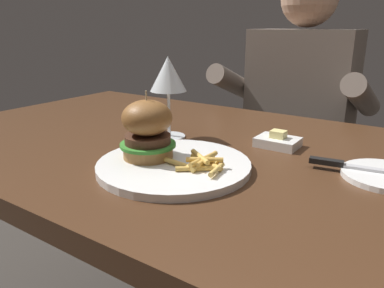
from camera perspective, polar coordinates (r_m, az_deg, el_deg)
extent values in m
cube|color=#472B19|center=(0.83, 1.07, -1.51)|extent=(1.38, 0.79, 0.04)
cylinder|color=#472B19|center=(1.59, -11.66, -6.59)|extent=(0.06, 0.06, 0.70)
cylinder|color=white|center=(0.69, -2.78, -3.27)|extent=(0.28, 0.28, 0.01)
cylinder|color=#9E6B38|center=(0.71, -6.68, -1.16)|extent=(0.09, 0.09, 0.02)
cylinder|color=#38842D|center=(0.71, -6.72, -0.09)|extent=(0.11, 0.11, 0.01)
cylinder|color=#4C2D1E|center=(0.71, -6.76, 0.76)|extent=(0.09, 0.09, 0.02)
ellipsoid|color=brown|center=(0.69, -6.88, 3.99)|extent=(0.09, 0.09, 0.07)
cylinder|color=#CCB78C|center=(0.69, -6.95, 6.01)|extent=(0.00, 0.00, 0.05)
cylinder|color=#E0B251|center=(0.64, 0.60, -3.76)|extent=(0.06, 0.05, 0.01)
cylinder|color=gold|center=(0.66, 2.34, -2.91)|extent=(0.07, 0.03, 0.01)
cylinder|color=#EABC5B|center=(0.66, -1.88, -3.07)|extent=(0.07, 0.02, 0.01)
cylinder|color=#E0B251|center=(0.67, 1.91, -2.33)|extent=(0.06, 0.02, 0.01)
cylinder|color=gold|center=(0.67, 2.30, -2.29)|extent=(0.02, 0.07, 0.01)
cylinder|color=gold|center=(0.66, 1.71, -2.34)|extent=(0.01, 0.08, 0.01)
cylinder|color=#E0B251|center=(0.66, 1.72, -3.04)|extent=(0.01, 0.07, 0.01)
cylinder|color=gold|center=(0.65, 1.93, -2.41)|extent=(0.06, 0.04, 0.01)
cylinder|color=#E0B251|center=(0.66, 1.24, -1.96)|extent=(0.06, 0.05, 0.01)
cylinder|color=#EABC5B|center=(0.63, 3.76, -3.91)|extent=(0.02, 0.05, 0.01)
cylinder|color=silver|center=(0.89, -3.48, 1.17)|extent=(0.08, 0.08, 0.00)
cylinder|color=silver|center=(0.87, -3.54, 4.64)|extent=(0.01, 0.01, 0.11)
cone|color=silver|center=(0.86, -3.66, 10.64)|extent=(0.08, 0.08, 0.08)
cube|color=black|center=(0.73, 19.80, -2.56)|extent=(0.06, 0.03, 0.01)
cube|color=white|center=(0.84, 12.93, 0.28)|extent=(0.09, 0.07, 0.02)
cube|color=#F4E58C|center=(0.83, 13.01, 1.47)|extent=(0.03, 0.03, 0.02)
cube|color=#282833|center=(1.60, 14.60, -11.55)|extent=(0.30, 0.22, 0.46)
cube|color=#72665B|center=(1.43, 16.11, 5.93)|extent=(0.36, 0.20, 0.52)
cylinder|color=#72665B|center=(1.43, 6.80, 8.95)|extent=(0.07, 0.34, 0.18)
cylinder|color=#72665B|center=(1.29, 24.50, 6.55)|extent=(0.07, 0.34, 0.18)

